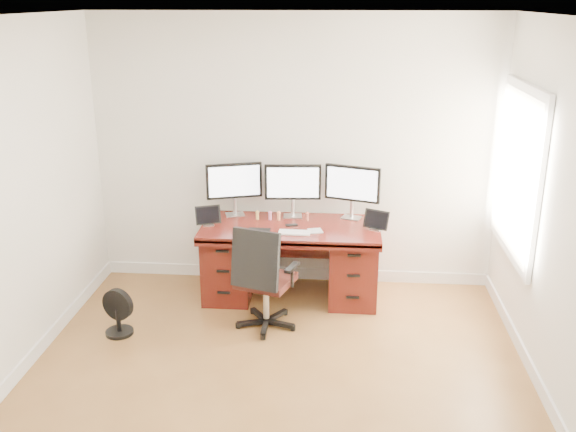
# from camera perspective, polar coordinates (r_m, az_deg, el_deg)

# --- Properties ---
(ground) EXTENTS (4.50, 4.50, 0.00)m
(ground) POSITION_cam_1_polar(r_m,az_deg,el_deg) (4.86, -1.53, -16.53)
(ground) COLOR olive
(ground) RESTS_ON ground
(back_wall) EXTENTS (4.00, 0.10, 2.70)m
(back_wall) POSITION_cam_1_polar(r_m,az_deg,el_deg) (6.37, 0.56, 5.59)
(back_wall) COLOR white
(back_wall) RESTS_ON ground
(right_wall) EXTENTS (0.10, 4.50, 2.70)m
(right_wall) POSITION_cam_1_polar(r_m,az_deg,el_deg) (4.57, 24.23, -1.55)
(right_wall) COLOR white
(right_wall) RESTS_ON ground
(desk) EXTENTS (1.70, 0.80, 0.75)m
(desk) POSITION_cam_1_polar(r_m,az_deg,el_deg) (6.27, 0.25, -3.76)
(desk) COLOR #501510
(desk) RESTS_ON ground
(office_chair) EXTENTS (0.66, 0.66, 0.98)m
(office_chair) POSITION_cam_1_polar(r_m,az_deg,el_deg) (5.71, -2.16, -7.04)
(office_chair) COLOR black
(office_chair) RESTS_ON ground
(floor_fan) EXTENTS (0.29, 0.24, 0.42)m
(floor_fan) POSITION_cam_1_polar(r_m,az_deg,el_deg) (5.85, -14.89, -8.33)
(floor_fan) COLOR black
(floor_fan) RESTS_ON ground
(monitor_left) EXTENTS (0.53, 0.20, 0.53)m
(monitor_left) POSITION_cam_1_polar(r_m,az_deg,el_deg) (6.34, -4.81, 2.97)
(monitor_left) COLOR silver
(monitor_left) RESTS_ON desk
(monitor_center) EXTENTS (0.55, 0.15, 0.53)m
(monitor_center) POSITION_cam_1_polar(r_m,az_deg,el_deg) (6.27, 0.43, 2.86)
(monitor_center) COLOR silver
(monitor_center) RESTS_ON desk
(monitor_right) EXTENTS (0.53, 0.20, 0.53)m
(monitor_right) POSITION_cam_1_polar(r_m,az_deg,el_deg) (6.25, 5.74, 2.72)
(monitor_right) COLOR silver
(monitor_right) RESTS_ON desk
(tablet_left) EXTENTS (0.25, 0.15, 0.19)m
(tablet_left) POSITION_cam_1_polar(r_m,az_deg,el_deg) (6.15, -7.14, -0.06)
(tablet_left) COLOR silver
(tablet_left) RESTS_ON desk
(tablet_right) EXTENTS (0.25, 0.16, 0.19)m
(tablet_right) POSITION_cam_1_polar(r_m,az_deg,el_deg) (6.03, 7.85, -0.47)
(tablet_right) COLOR silver
(tablet_right) RESTS_ON desk
(keyboard) EXTENTS (0.30, 0.13, 0.01)m
(keyboard) POSITION_cam_1_polar(r_m,az_deg,el_deg) (5.92, 0.57, -1.48)
(keyboard) COLOR silver
(keyboard) RESTS_ON desk
(trackpad) EXTENTS (0.16, 0.16, 0.01)m
(trackpad) POSITION_cam_1_polar(r_m,az_deg,el_deg) (5.97, 2.44, -1.33)
(trackpad) COLOR silver
(trackpad) RESTS_ON desk
(drawing_tablet) EXTENTS (0.21, 0.13, 0.01)m
(drawing_tablet) POSITION_cam_1_polar(r_m,az_deg,el_deg) (5.98, -2.60, -1.29)
(drawing_tablet) COLOR black
(drawing_tablet) RESTS_ON desk
(phone) EXTENTS (0.13, 0.08, 0.01)m
(phone) POSITION_cam_1_polar(r_m,az_deg,el_deg) (6.11, 0.33, -0.81)
(phone) COLOR black
(phone) RESTS_ON desk
(figurine_yellow) EXTENTS (0.04, 0.04, 0.09)m
(figurine_yellow) POSITION_cam_1_polar(r_m,az_deg,el_deg) (6.27, -2.74, 0.14)
(figurine_yellow) COLOR tan
(figurine_yellow) RESTS_ON desk
(figurine_pink) EXTENTS (0.04, 0.04, 0.09)m
(figurine_pink) POSITION_cam_1_polar(r_m,az_deg,el_deg) (6.26, -1.60, 0.10)
(figurine_pink) COLOR pink
(figurine_pink) RESTS_ON desk
(figurine_orange) EXTENTS (0.04, 0.04, 0.09)m
(figurine_orange) POSITION_cam_1_polar(r_m,az_deg,el_deg) (6.25, -0.84, 0.08)
(figurine_orange) COLOR #F4935D
(figurine_orange) RESTS_ON desk
(figurine_brown) EXTENTS (0.04, 0.04, 0.09)m
(figurine_brown) POSITION_cam_1_polar(r_m,az_deg,el_deg) (6.23, 1.71, 0.01)
(figurine_brown) COLOR brown
(figurine_brown) RESTS_ON desk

